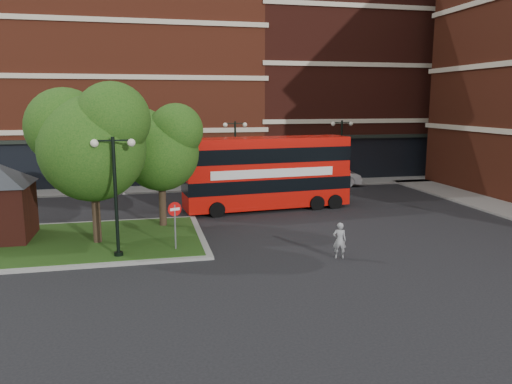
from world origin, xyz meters
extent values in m
plane|color=black|center=(0.00, 0.00, 0.00)|extent=(120.00, 120.00, 0.00)
cube|color=slate|center=(0.00, 16.50, 0.06)|extent=(44.00, 3.00, 0.12)
cube|color=maroon|center=(-8.00, 24.00, 7.00)|extent=(26.00, 12.00, 14.00)
cube|color=#471911|center=(14.00, 24.00, 8.00)|extent=(18.00, 12.00, 16.00)
cube|color=gray|center=(-8.00, 3.00, 0.06)|extent=(12.60, 7.60, 0.12)
cube|color=#19380F|center=(-8.00, 3.00, 0.07)|extent=(12.00, 7.00, 0.15)
cylinder|color=#2D2116|center=(-6.50, 2.50, 1.96)|extent=(0.36, 0.36, 3.92)
sphere|color=#174812|center=(-6.50, 2.50, 4.34)|extent=(4.60, 4.60, 4.60)
sphere|color=#174812|center=(-7.65, 3.19, 5.25)|extent=(3.45, 3.45, 3.45)
sphere|color=#174812|center=(-5.58, 2.04, 5.60)|extent=(3.22, 3.22, 3.22)
cylinder|color=#2D2116|center=(-3.50, 5.00, 1.74)|extent=(0.36, 0.36, 3.47)
sphere|color=#174812|center=(-3.50, 5.00, 3.84)|extent=(3.80, 3.80, 3.80)
sphere|color=#174812|center=(-4.45, 5.57, 4.65)|extent=(2.85, 2.85, 2.85)
sphere|color=#174812|center=(-2.74, 4.62, 4.96)|extent=(2.66, 2.66, 2.66)
cylinder|color=black|center=(-5.50, 0.20, 2.50)|extent=(0.14, 0.14, 5.00)
cylinder|color=black|center=(-5.50, 0.20, 0.15)|extent=(0.36, 0.36, 0.30)
cube|color=black|center=(-5.50, 0.20, 4.85)|extent=(1.40, 0.06, 0.06)
sphere|color=#F2EACC|center=(-6.20, 0.20, 4.75)|extent=(0.32, 0.32, 0.32)
sphere|color=#F2EACC|center=(-4.80, 0.20, 4.75)|extent=(0.32, 0.32, 0.32)
cylinder|color=black|center=(2.00, 14.50, 2.50)|extent=(0.14, 0.14, 5.00)
cylinder|color=black|center=(2.00, 14.50, 0.15)|extent=(0.36, 0.36, 0.30)
cube|color=black|center=(2.00, 14.50, 4.85)|extent=(1.40, 0.06, 0.06)
sphere|color=#F2EACC|center=(1.30, 14.50, 4.75)|extent=(0.32, 0.32, 0.32)
sphere|color=#F2EACC|center=(2.70, 14.50, 4.75)|extent=(0.32, 0.32, 0.32)
cylinder|color=black|center=(10.00, 14.50, 2.50)|extent=(0.14, 0.14, 5.00)
cylinder|color=black|center=(10.00, 14.50, 0.15)|extent=(0.36, 0.36, 0.30)
cube|color=black|center=(10.00, 14.50, 4.85)|extent=(1.40, 0.06, 0.06)
sphere|color=#F2EACC|center=(9.30, 14.50, 4.75)|extent=(0.32, 0.32, 0.32)
sphere|color=#F2EACC|center=(10.70, 14.50, 4.75)|extent=(0.32, 0.32, 0.32)
cube|color=#C10E07|center=(2.76, 8.22, 1.34)|extent=(10.02, 3.17, 1.88)
cube|color=#C10E07|center=(2.76, 8.22, 3.23)|extent=(9.92, 3.13, 1.88)
cube|color=black|center=(2.76, 8.22, 3.32)|extent=(10.02, 3.17, 0.85)
cube|color=silver|center=(2.87, 7.07, 2.33)|extent=(7.36, 0.74, 0.49)
imported|color=gray|center=(3.35, -1.70, 0.75)|extent=(0.63, 0.50, 1.51)
imported|color=silver|center=(0.90, 16.00, 0.72)|extent=(4.35, 2.00, 1.44)
imported|color=silver|center=(9.41, 15.28, 0.78)|extent=(4.92, 2.24, 1.57)
cylinder|color=slate|center=(-3.15, 0.66, 1.03)|extent=(0.08, 0.08, 2.07)
cylinder|color=red|center=(-3.15, 0.66, 1.88)|extent=(0.58, 0.24, 0.60)
cube|color=white|center=(-3.15, 0.66, 1.88)|extent=(0.41, 0.17, 0.11)
camera|label=1|loc=(-4.34, -20.17, 6.35)|focal=35.00mm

